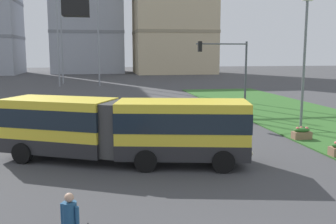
{
  "coord_description": "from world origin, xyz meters",
  "views": [
    {
      "loc": [
        -3.21,
        -7.34,
        5.24
      ],
      "look_at": [
        0.22,
        11.96,
        2.2
      ],
      "focal_mm": 41.54,
      "sensor_mm": 36.0,
      "label": 1
    }
  ],
  "objects_px": {
    "flower_planter_4": "(302,133)",
    "traffic_light_far_right": "(230,66)",
    "pedestrian_crossing": "(70,221)",
    "streetlight_median": "(304,58)",
    "articulated_bus": "(123,128)",
    "car_silver_hatch": "(57,121)"
  },
  "relations": [
    {
      "from": "pedestrian_crossing",
      "to": "traffic_light_far_right",
      "type": "distance_m",
      "value": 22.8
    },
    {
      "from": "articulated_bus",
      "to": "traffic_light_far_right",
      "type": "bearing_deg",
      "value": 50.93
    },
    {
      "from": "car_silver_hatch",
      "to": "flower_planter_4",
      "type": "xyz_separation_m",
      "value": [
        14.7,
        -5.1,
        -0.33
      ]
    },
    {
      "from": "traffic_light_far_right",
      "to": "streetlight_median",
      "type": "distance_m",
      "value": 6.04
    },
    {
      "from": "traffic_light_far_right",
      "to": "pedestrian_crossing",
      "type": "bearing_deg",
      "value": -118.98
    },
    {
      "from": "flower_planter_4",
      "to": "traffic_light_far_right",
      "type": "bearing_deg",
      "value": 101.9
    },
    {
      "from": "pedestrian_crossing",
      "to": "streetlight_median",
      "type": "xyz_separation_m",
      "value": [
        14.59,
        14.99,
        3.84
      ]
    },
    {
      "from": "flower_planter_4",
      "to": "traffic_light_far_right",
      "type": "relative_size",
      "value": 0.18
    },
    {
      "from": "articulated_bus",
      "to": "pedestrian_crossing",
      "type": "xyz_separation_m",
      "value": [
        -1.89,
        -8.61,
        -0.65
      ]
    },
    {
      "from": "traffic_light_far_right",
      "to": "streetlight_median",
      "type": "xyz_separation_m",
      "value": [
        3.65,
        -4.76,
        0.67
      ]
    },
    {
      "from": "pedestrian_crossing",
      "to": "flower_planter_4",
      "type": "height_order",
      "value": "pedestrian_crossing"
    },
    {
      "from": "articulated_bus",
      "to": "streetlight_median",
      "type": "xyz_separation_m",
      "value": [
        12.7,
        6.38,
        3.19
      ]
    },
    {
      "from": "articulated_bus",
      "to": "car_silver_hatch",
      "type": "relative_size",
      "value": 2.6
    },
    {
      "from": "car_silver_hatch",
      "to": "traffic_light_far_right",
      "type": "bearing_deg",
      "value": 13.93
    },
    {
      "from": "flower_planter_4",
      "to": "articulated_bus",
      "type": "bearing_deg",
      "value": -165.35
    },
    {
      "from": "car_silver_hatch",
      "to": "streetlight_median",
      "type": "bearing_deg",
      "value": -5.34
    },
    {
      "from": "flower_planter_4",
      "to": "traffic_light_far_right",
      "type": "xyz_separation_m",
      "value": [
        -1.75,
        8.32,
        3.75
      ]
    },
    {
      "from": "pedestrian_crossing",
      "to": "traffic_light_far_right",
      "type": "xyz_separation_m",
      "value": [
        10.94,
        19.75,
        3.18
      ]
    },
    {
      "from": "flower_planter_4",
      "to": "traffic_light_far_right",
      "type": "distance_m",
      "value": 9.29
    },
    {
      "from": "pedestrian_crossing",
      "to": "car_silver_hatch",
      "type": "bearing_deg",
      "value": 96.93
    },
    {
      "from": "car_silver_hatch",
      "to": "flower_planter_4",
      "type": "bearing_deg",
      "value": -19.15
    },
    {
      "from": "flower_planter_4",
      "to": "streetlight_median",
      "type": "relative_size",
      "value": 0.12
    }
  ]
}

